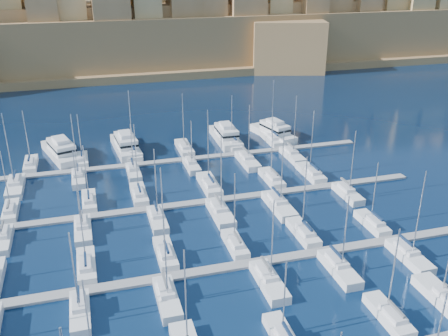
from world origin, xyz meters
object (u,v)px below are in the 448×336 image
object	(u,v)px
motor_yacht_a	(61,151)
motor_yacht_c	(226,135)
motor_yacht_d	(274,131)
motor_yacht_b	(126,145)
sailboat_4	(389,316)

from	to	relation	value
motor_yacht_a	motor_yacht_c	world-z (taller)	same
motor_yacht_a	motor_yacht_d	size ratio (longest dim) A/B	1.11
motor_yacht_b	motor_yacht_a	bearing A→B (deg)	179.23
sailboat_4	motor_yacht_d	bearing A→B (deg)	80.86
motor_yacht_a	motor_yacht_d	bearing A→B (deg)	-0.88
motor_yacht_d	sailboat_4	bearing A→B (deg)	-99.14
motor_yacht_a	motor_yacht_b	size ratio (longest dim) A/B	1.05
motor_yacht_a	motor_yacht_c	bearing A→B (deg)	-0.47
motor_yacht_a	sailboat_4	bearing A→B (deg)	-59.71
sailboat_4	motor_yacht_b	bearing A→B (deg)	110.55
motor_yacht_d	motor_yacht_a	bearing A→B (deg)	179.12
motor_yacht_b	motor_yacht_d	distance (m)	37.49
motor_yacht_b	motor_yacht_c	size ratio (longest dim) A/B	1.03
motor_yacht_b	motor_yacht_c	world-z (taller)	same
motor_yacht_b	motor_yacht_d	xyz separation A→B (m)	(37.49, -0.60, -0.00)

